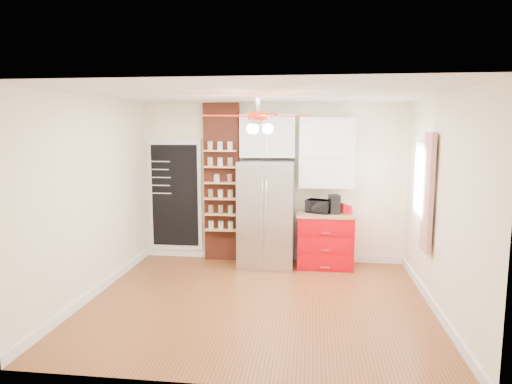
# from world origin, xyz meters

# --- Properties ---
(floor) EXTENTS (4.50, 4.50, 0.00)m
(floor) POSITION_xyz_m (0.00, 0.00, 0.00)
(floor) COLOR brown
(floor) RESTS_ON ground
(ceiling) EXTENTS (4.50, 4.50, 0.00)m
(ceiling) POSITION_xyz_m (0.00, 0.00, 2.70)
(ceiling) COLOR white
(ceiling) RESTS_ON wall_back
(wall_back) EXTENTS (4.50, 0.02, 2.70)m
(wall_back) POSITION_xyz_m (0.00, 2.00, 1.35)
(wall_back) COLOR #FFF2CD
(wall_back) RESTS_ON floor
(wall_front) EXTENTS (4.50, 0.02, 2.70)m
(wall_front) POSITION_xyz_m (0.00, -2.00, 1.35)
(wall_front) COLOR #FFF2CD
(wall_front) RESTS_ON floor
(wall_left) EXTENTS (0.02, 4.00, 2.70)m
(wall_left) POSITION_xyz_m (-2.25, 0.00, 1.35)
(wall_left) COLOR #FFF2CD
(wall_left) RESTS_ON floor
(wall_right) EXTENTS (0.02, 4.00, 2.70)m
(wall_right) POSITION_xyz_m (2.25, 0.00, 1.35)
(wall_right) COLOR #FFF2CD
(wall_right) RESTS_ON floor
(chalkboard) EXTENTS (0.95, 0.05, 1.95)m
(chalkboard) POSITION_xyz_m (-1.70, 1.96, 1.10)
(chalkboard) COLOR white
(chalkboard) RESTS_ON wall_back
(brick_pillar) EXTENTS (0.60, 0.16, 2.70)m
(brick_pillar) POSITION_xyz_m (-0.85, 1.92, 1.35)
(brick_pillar) COLOR brown
(brick_pillar) RESTS_ON floor
(fridge) EXTENTS (0.90, 0.70, 1.75)m
(fridge) POSITION_xyz_m (-0.05, 1.63, 0.88)
(fridge) COLOR #ACACB1
(fridge) RESTS_ON floor
(upper_glass_cabinet) EXTENTS (0.90, 0.35, 0.70)m
(upper_glass_cabinet) POSITION_xyz_m (-0.05, 1.82, 2.15)
(upper_glass_cabinet) COLOR white
(upper_glass_cabinet) RESTS_ON wall_back
(red_cabinet) EXTENTS (0.94, 0.64, 0.90)m
(red_cabinet) POSITION_xyz_m (0.92, 1.68, 0.45)
(red_cabinet) COLOR #C90009
(red_cabinet) RESTS_ON floor
(upper_shelf_unit) EXTENTS (0.90, 0.30, 1.15)m
(upper_shelf_unit) POSITION_xyz_m (0.92, 1.85, 1.88)
(upper_shelf_unit) COLOR white
(upper_shelf_unit) RESTS_ON wall_back
(window) EXTENTS (0.04, 0.75, 1.05)m
(window) POSITION_xyz_m (2.23, 0.90, 1.55)
(window) COLOR white
(window) RESTS_ON wall_right
(curtain) EXTENTS (0.06, 0.40, 1.55)m
(curtain) POSITION_xyz_m (2.18, 0.35, 1.45)
(curtain) COLOR #AA2216
(curtain) RESTS_ON wall_right
(ceiling_fan) EXTENTS (1.40, 1.40, 0.44)m
(ceiling_fan) POSITION_xyz_m (0.00, 0.00, 2.42)
(ceiling_fan) COLOR silver
(ceiling_fan) RESTS_ON ceiling
(toaster_oven) EXTENTS (0.46, 0.40, 0.22)m
(toaster_oven) POSITION_xyz_m (0.80, 1.69, 1.01)
(toaster_oven) COLOR black
(toaster_oven) RESTS_ON red_cabinet
(coffee_maker) EXTENTS (0.19, 0.24, 0.30)m
(coffee_maker) POSITION_xyz_m (1.05, 1.66, 1.05)
(coffee_maker) COLOR black
(coffee_maker) RESTS_ON red_cabinet
(canister_left) EXTENTS (0.12, 0.12, 0.15)m
(canister_left) POSITION_xyz_m (1.29, 1.60, 0.98)
(canister_left) COLOR #BD0A11
(canister_left) RESTS_ON red_cabinet
(canister_right) EXTENTS (0.10, 0.10, 0.16)m
(canister_right) POSITION_xyz_m (1.20, 1.75, 0.98)
(canister_right) COLOR red
(canister_right) RESTS_ON red_cabinet
(pantry_jar_oats) EXTENTS (0.11, 0.11, 0.12)m
(pantry_jar_oats) POSITION_xyz_m (-0.92, 1.80, 1.43)
(pantry_jar_oats) COLOR beige
(pantry_jar_oats) RESTS_ON brick_pillar
(pantry_jar_beans) EXTENTS (0.10, 0.10, 0.12)m
(pantry_jar_beans) POSITION_xyz_m (-0.69, 1.80, 1.43)
(pantry_jar_beans) COLOR #9C694F
(pantry_jar_beans) RESTS_ON brick_pillar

